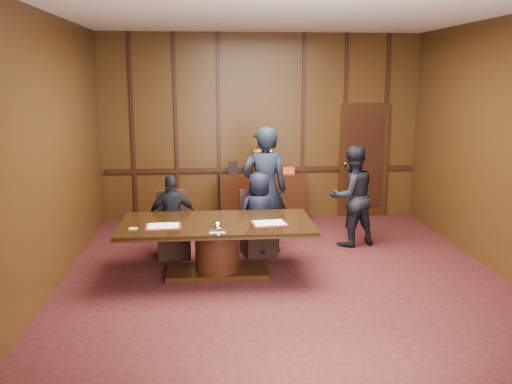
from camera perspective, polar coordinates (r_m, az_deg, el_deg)
room at (r=7.04m, az=3.66°, el=4.09°), size 7.00×7.04×3.50m
sideboard at (r=10.30m, az=0.66°, el=-0.35°), size 1.60×0.45×1.54m
conference_table at (r=7.46m, az=-4.13°, el=-5.01°), size 2.62×1.32×0.76m
folder_left at (r=7.24m, az=-9.74°, el=-3.56°), size 0.48×0.36×0.02m
folder_right at (r=7.28m, az=1.40°, el=-3.30°), size 0.50×0.39×0.02m
inkstand at (r=6.94m, az=-4.12°, el=-3.69°), size 0.20×0.14×0.12m
notepad at (r=7.21m, az=-12.81°, el=-3.78°), size 0.11×0.08×0.01m
chair_left at (r=8.38m, az=-8.68°, el=-4.75°), size 0.53×0.53×0.99m
chair_right at (r=8.39m, az=0.22°, el=-4.59°), size 0.58×0.58×0.99m
signatory_left at (r=8.22m, az=-8.77°, el=-2.62°), size 0.77×0.39×1.27m
signatory_right at (r=8.22m, az=0.31°, el=-2.34°), size 0.72×0.55×1.30m
witness_left at (r=8.34m, az=0.89°, el=0.20°), size 0.73×0.49×1.97m
witness_right at (r=8.85m, az=10.04°, el=-0.42°), size 0.94×0.83×1.63m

